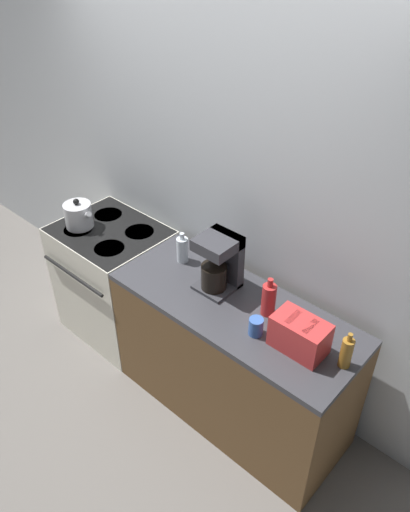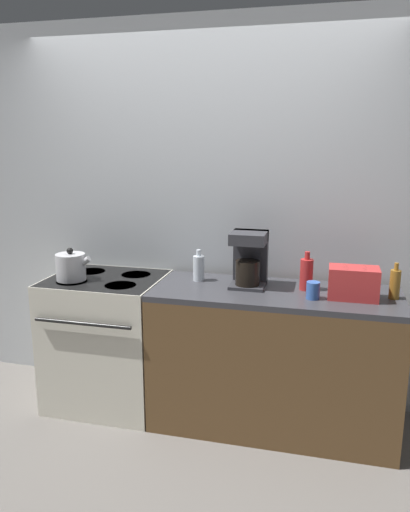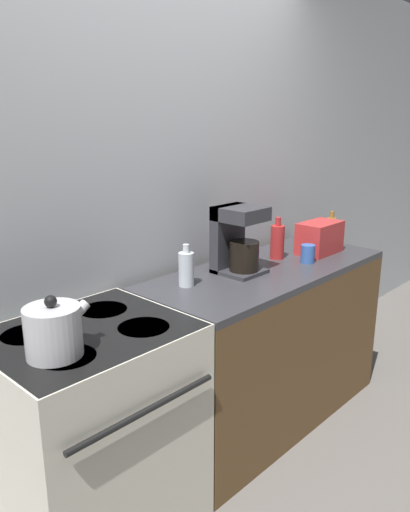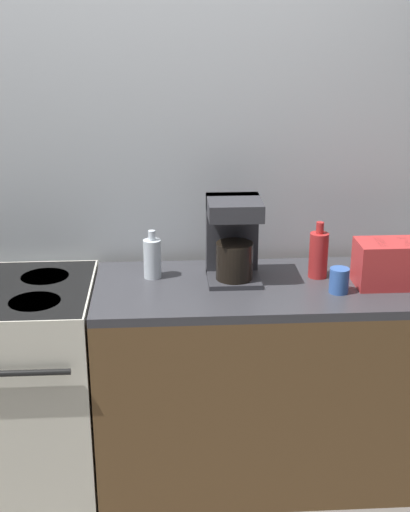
{
  "view_description": "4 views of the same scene",
  "coord_description": "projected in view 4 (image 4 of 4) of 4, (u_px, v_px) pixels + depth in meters",
  "views": [
    {
      "loc": [
        1.84,
        -1.39,
        2.8
      ],
      "look_at": [
        0.27,
        0.34,
        1.1
      ],
      "focal_mm": 35.0,
      "sensor_mm": 36.0,
      "label": 1
    },
    {
      "loc": [
        0.84,
        -2.64,
        1.81
      ],
      "look_at": [
        0.09,
        0.32,
        1.09
      ],
      "focal_mm": 35.0,
      "sensor_mm": 36.0,
      "label": 2
    },
    {
      "loc": [
        -1.58,
        -1.22,
        1.69
      ],
      "look_at": [
        0.05,
        0.32,
        1.06
      ],
      "focal_mm": 35.0,
      "sensor_mm": 36.0,
      "label": 3
    },
    {
      "loc": [
        0.07,
        -2.4,
        2.01
      ],
      "look_at": [
        0.24,
        0.34,
        1.02
      ],
      "focal_mm": 50.0,
      "sensor_mm": 36.0,
      "label": 4
    }
  ],
  "objects": [
    {
      "name": "wall_back",
      "position": [
        146.0,
        170.0,
        3.13
      ],
      "size": [
        8.0,
        0.05,
        2.6
      ],
      "color": "silver",
      "rests_on": "ground_plane"
    },
    {
      "name": "stove",
      "position": [
        8.0,
        385.0,
        3.03
      ],
      "size": [
        0.76,
        0.67,
        0.9
      ],
      "color": "silver",
      "rests_on": "ground_plane"
    },
    {
      "name": "counter_block",
      "position": [
        275.0,
        380.0,
        3.09
      ],
      "size": [
        1.51,
        0.61,
        0.9
      ],
      "color": "brown",
      "rests_on": "ground_plane"
    },
    {
      "name": "toaster",
      "position": [
        391.0,
        263.0,
        2.89
      ],
      "size": [
        0.28,
        0.17,
        0.19
      ],
      "color": "red",
      "rests_on": "counter_block"
    },
    {
      "name": "coffee_maker",
      "position": [
        233.0,
        238.0,
        2.94
      ],
      "size": [
        0.22,
        0.23,
        0.35
      ],
      "color": "#333338",
      "rests_on": "counter_block"
    },
    {
      "name": "bottle_red",
      "position": [
        318.0,
        254.0,
        2.98
      ],
      "size": [
        0.08,
        0.08,
        0.24
      ],
      "color": "#B72828",
      "rests_on": "counter_block"
    },
    {
      "name": "bottle_clear",
      "position": [
        152.0,
        258.0,
        2.98
      ],
      "size": [
        0.07,
        0.07,
        0.21
      ],
      "color": "silver",
      "rests_on": "counter_block"
    },
    {
      "name": "cup_blue",
      "position": [
        339.0,
        280.0,
        2.84
      ],
      "size": [
        0.08,
        0.08,
        0.1
      ],
      "color": "#3860B2",
      "rests_on": "counter_block"
    }
  ]
}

